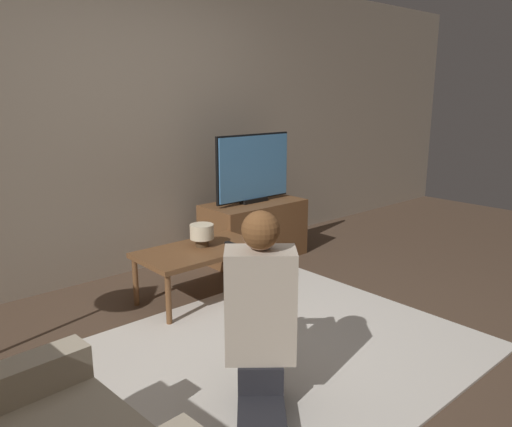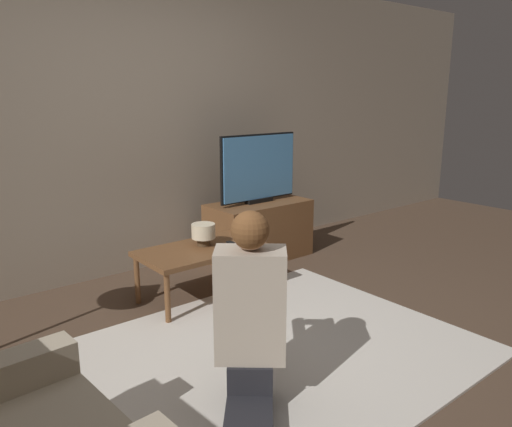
{
  "view_description": "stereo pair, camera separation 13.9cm",
  "coord_description": "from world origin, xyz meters",
  "px_view_note": "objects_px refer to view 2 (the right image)",
  "views": [
    {
      "loc": [
        -1.88,
        -1.95,
        1.54
      ],
      "look_at": [
        0.37,
        0.58,
        0.72
      ],
      "focal_mm": 35.0,
      "sensor_mm": 36.0,
      "label": 1
    },
    {
      "loc": [
        -1.77,
        -2.04,
        1.54
      ],
      "look_at": [
        0.37,
        0.58,
        0.72
      ],
      "focal_mm": 35.0,
      "sensor_mm": 36.0,
      "label": 2
    }
  ],
  "objects_px": {
    "tv": "(259,168)",
    "coffee_table": "(202,253)",
    "table_lamp": "(203,232)",
    "person_kneeling": "(250,315)"
  },
  "relations": [
    {
      "from": "tv",
      "to": "coffee_table",
      "type": "distance_m",
      "value": 1.17
    },
    {
      "from": "tv",
      "to": "coffee_table",
      "type": "bearing_deg",
      "value": -153.48
    },
    {
      "from": "person_kneeling",
      "to": "coffee_table",
      "type": "bearing_deg",
      "value": -72.97
    },
    {
      "from": "coffee_table",
      "to": "table_lamp",
      "type": "distance_m",
      "value": 0.16
    },
    {
      "from": "coffee_table",
      "to": "table_lamp",
      "type": "height_order",
      "value": "table_lamp"
    },
    {
      "from": "person_kneeling",
      "to": "table_lamp",
      "type": "relative_size",
      "value": 5.54
    },
    {
      "from": "coffee_table",
      "to": "person_kneeling",
      "type": "relative_size",
      "value": 0.94
    },
    {
      "from": "tv",
      "to": "person_kneeling",
      "type": "relative_size",
      "value": 0.84
    },
    {
      "from": "tv",
      "to": "table_lamp",
      "type": "distance_m",
      "value": 1.06
    },
    {
      "from": "tv",
      "to": "person_kneeling",
      "type": "distance_m",
      "value": 2.36
    }
  ]
}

